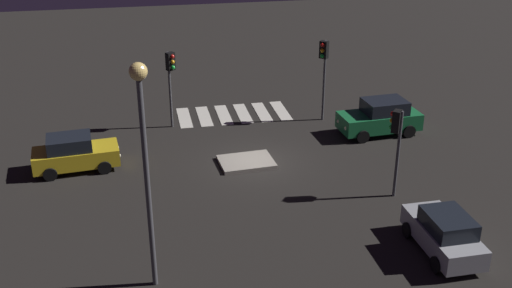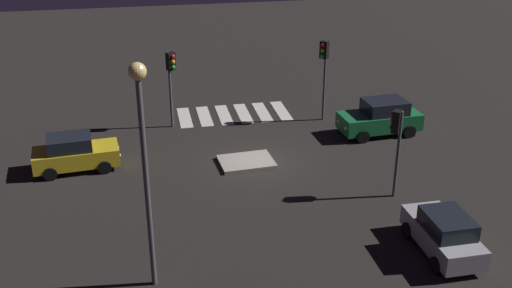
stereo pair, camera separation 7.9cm
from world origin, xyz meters
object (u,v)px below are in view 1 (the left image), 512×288
traffic_island (246,162)px  traffic_light_west (397,132)px  street_lamp (144,142)px  car_silver (444,233)px  traffic_light_south (324,61)px  car_yellow (75,153)px  traffic_light_east (171,71)px  car_green (380,117)px

traffic_island → traffic_light_west: (-5.63, 4.38, 2.92)m
traffic_island → street_lamp: size_ratio=0.35×
car_silver → traffic_light_south: (0.49, -13.67, 2.69)m
car_yellow → traffic_light_west: (-13.71, 5.36, 2.15)m
traffic_island → traffic_light_south: bearing=-137.9°
car_yellow → car_silver: (-13.83, 9.89, -0.03)m
car_silver → traffic_light_east: bearing=31.2°
traffic_island → car_yellow: bearing=-6.9°
traffic_island → traffic_light_south: (-5.26, -4.76, 3.42)m
car_yellow → traffic_light_west: size_ratio=1.04×
car_yellow → street_lamp: size_ratio=0.52×
car_yellow → street_lamp: (-3.24, 9.72, 4.51)m
car_yellow → traffic_light_west: 14.88m
traffic_island → car_silver: 10.63m
car_green → car_silver: car_green is taller
traffic_light_east → traffic_light_west: 13.09m
traffic_light_west → street_lamp: size_ratio=0.50×
car_yellow → car_silver: car_yellow is taller
traffic_light_east → car_green: bearing=40.4°
car_silver → traffic_light_east: 16.98m
traffic_light_south → street_lamp: size_ratio=0.59×
traffic_light_south → traffic_light_east: 8.39m
traffic_island → traffic_light_south: traffic_light_south is taller
traffic_light_west → street_lamp: street_lamp is taller
traffic_island → street_lamp: 11.30m
traffic_island → traffic_light_west: bearing=142.1°
street_lamp → traffic_island: bearing=-119.0°
traffic_light_east → street_lamp: 14.38m
car_yellow → traffic_light_south: bearing=10.5°
car_silver → street_lamp: size_ratio=0.49×
street_lamp → car_silver: bearing=179.1°
car_silver → traffic_light_east: (8.85, -14.28, 2.43)m
car_yellow → traffic_light_south: 14.12m
car_yellow → street_lamp: street_lamp is taller
car_green → traffic_island: bearing=12.5°
car_silver → traffic_light_west: bearing=1.0°
traffic_light_south → traffic_light_west: (-0.37, 9.14, -0.51)m
traffic_light_south → car_silver: bearing=47.2°
traffic_island → street_lamp: (4.84, 8.74, 5.27)m
traffic_light_south → traffic_light_east: size_ratio=1.08×
car_green → traffic_light_south: traffic_light_south is taller
car_green → street_lamp: 17.33m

